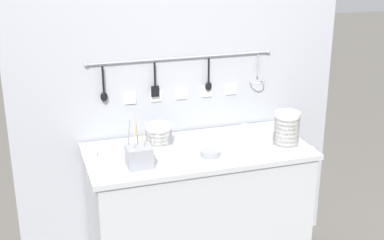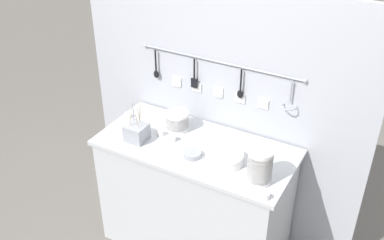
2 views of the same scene
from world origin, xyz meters
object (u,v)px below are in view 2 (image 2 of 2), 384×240
object	(u,v)px
cup_back_left	(128,115)
bowl_stack_tall_left	(177,121)
steel_mixing_bowl	(192,154)
cup_front_left	(262,144)
cup_centre	(266,196)
bowl_stack_back_corner	(260,166)
cup_back_right	(173,138)
cup_front_right	(161,133)
cutlery_caddy	(137,132)
plate_stack	(225,158)

from	to	relation	value
cup_back_left	bowl_stack_tall_left	bearing A→B (deg)	5.95
steel_mixing_bowl	cup_front_left	size ratio (longest dim) A/B	2.63
cup_centre	cup_front_left	distance (m)	0.52
bowl_stack_back_corner	cup_centre	bearing A→B (deg)	-53.41
bowl_stack_back_corner	cup_back_right	distance (m)	0.68
steel_mixing_bowl	cup_front_left	distance (m)	0.47
cup_front_right	steel_mixing_bowl	bearing A→B (deg)	-19.71
cup_centre	cup_front_left	bearing A→B (deg)	113.93
bowl_stack_back_corner	steel_mixing_bowl	size ratio (longest dim) A/B	1.93
cup_front_right	cup_back_right	bearing A→B (deg)	-9.36
steel_mixing_bowl	cup_front_right	xyz separation A→B (m)	(-0.31, 0.11, 0.00)
cup_front_left	bowl_stack_back_corner	bearing A→B (deg)	-71.55
steel_mixing_bowl	cup_front_right	bearing A→B (deg)	160.29
cup_back_right	cup_front_left	size ratio (longest dim) A/B	1.00
bowl_stack_back_corner	cup_front_right	xyz separation A→B (m)	(-0.78, 0.14, -0.09)
cutlery_caddy	cup_front_left	xyz separation A→B (m)	(0.78, 0.33, -0.04)
steel_mixing_bowl	plate_stack	bearing A→B (deg)	11.08
bowl_stack_tall_left	cup_back_left	distance (m)	0.41
bowl_stack_tall_left	cup_centre	distance (m)	0.90
cup_back_left	cup_back_right	bearing A→B (deg)	-12.30
cup_back_left	cup_front_left	distance (m)	1.01
bowl_stack_tall_left	bowl_stack_back_corner	bearing A→B (deg)	-19.98
plate_stack	cup_centre	bearing A→B (deg)	-29.40
plate_stack	steel_mixing_bowl	size ratio (longest dim) A/B	1.98
cup_back_left	cup_front_left	bearing A→B (deg)	7.20
bowl_stack_back_corner	cup_back_right	bearing A→B (deg)	169.76
bowl_stack_back_corner	plate_stack	distance (m)	0.28
steel_mixing_bowl	cup_back_right	distance (m)	0.22
bowl_stack_back_corner	cup_back_left	xyz separation A→B (m)	(-1.12, 0.22, -0.09)
plate_stack	cup_centre	distance (m)	0.40
cutlery_caddy	plate_stack	bearing A→B (deg)	4.92
bowl_stack_back_corner	cup_front_right	bearing A→B (deg)	169.88
cutlery_caddy	cup_back_left	bearing A→B (deg)	137.92
cup_centre	cup_front_left	size ratio (longest dim) A/B	1.00
cutlery_caddy	bowl_stack_tall_left	bearing A→B (deg)	54.55
cup_centre	cup_front_right	distance (m)	0.91
bowl_stack_back_corner	steel_mixing_bowl	distance (m)	0.48
cup_back_left	cutlery_caddy	bearing A→B (deg)	-42.08
cup_back_right	cup_back_left	bearing A→B (deg)	167.70
cup_front_left	cup_front_right	bearing A→B (deg)	-162.68
plate_stack	cup_back_left	xyz separation A→B (m)	(-0.86, 0.15, -0.01)
plate_stack	cup_back_right	distance (m)	0.42
plate_stack	cup_front_right	bearing A→B (deg)	172.46
cutlery_caddy	cup_centre	distance (m)	1.00
plate_stack	cutlery_caddy	distance (m)	0.64
bowl_stack_tall_left	cup_back_left	xyz separation A→B (m)	(-0.40, -0.04, -0.05)
bowl_stack_tall_left	plate_stack	world-z (taller)	bowl_stack_tall_left
cup_centre	cup_back_left	bearing A→B (deg)	164.06
cup_centre	plate_stack	bearing A→B (deg)	150.60
cup_back_right	cup_front_left	xyz separation A→B (m)	(0.55, 0.22, 0.00)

